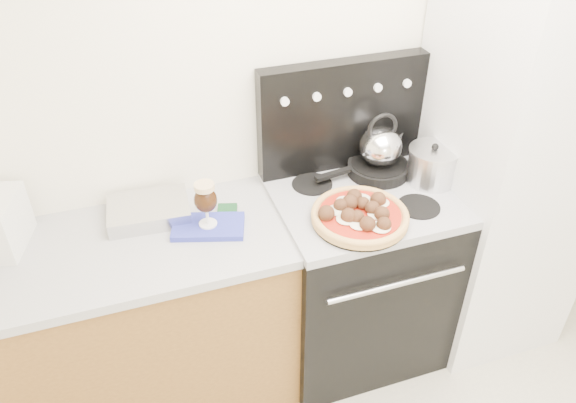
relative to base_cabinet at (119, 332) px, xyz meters
name	(u,v)px	position (x,y,z in m)	size (l,w,h in m)	color
room_shell	(485,278)	(1.02, -0.91, 0.82)	(3.52, 3.01, 2.52)	beige
base_cabinet	(119,332)	(0.00, 0.00, 0.00)	(1.45, 0.60, 0.86)	brown
countertop	(99,253)	(0.00, 0.00, 0.45)	(1.48, 0.63, 0.04)	#B2B2B4
stove_body	(356,277)	(1.10, -0.02, 0.01)	(0.76, 0.65, 0.88)	black
cooktop	(363,199)	(1.10, -0.02, 0.47)	(0.76, 0.65, 0.04)	#ADADB2
backguard	(342,115)	(1.10, 0.25, 0.74)	(0.76, 0.08, 0.50)	black
fridge	(507,165)	(1.80, -0.05, 0.52)	(0.64, 0.68, 1.90)	silver
foil_sheet	(149,211)	(0.22, 0.15, 0.50)	(0.32, 0.24, 0.06)	white
oven_mitt	(208,227)	(0.43, -0.01, 0.48)	(0.28, 0.16, 0.02)	#2F37B1
beer_glass	(206,204)	(0.43, -0.01, 0.59)	(0.09, 0.09, 0.20)	black
pizza_pan	(359,220)	(1.01, -0.19, 0.50)	(0.38, 0.38, 0.01)	black
pizza	(360,214)	(1.01, -0.19, 0.53)	(0.39, 0.39, 0.06)	#E3B260
skillet	(378,168)	(1.24, 0.12, 0.51)	(0.28, 0.28, 0.05)	black
tea_kettle	(381,143)	(1.24, 0.12, 0.64)	(0.19, 0.19, 0.21)	silver
stock_pot	(432,166)	(1.43, -0.02, 0.57)	(0.21, 0.21, 0.15)	silver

